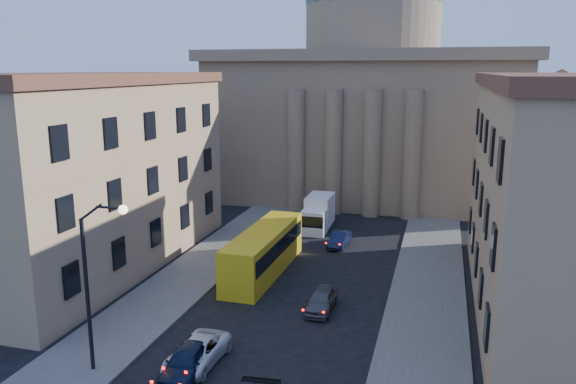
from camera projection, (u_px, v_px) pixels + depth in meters
name	position (u px, v px, depth m)	size (l,w,h in m)	color
sidewalk_left	(168.00, 293.00, 38.07)	(5.00, 60.00, 0.15)	#54524D
sidewalk_right	(425.00, 323.00, 33.64)	(5.00, 60.00, 0.15)	#54524D
church	(370.00, 95.00, 68.60)	(68.02, 28.76, 36.60)	#79634A
building_left	(87.00, 171.00, 42.48)	(11.60, 26.60, 14.70)	tan
street_lamp	(95.00, 274.00, 27.15)	(2.62, 0.44, 8.83)	black
car_left_near	(187.00, 361.00, 27.94)	(1.75, 4.36, 1.49)	#0E1933
car_left_mid	(197.00, 353.00, 28.92)	(2.18, 4.72, 1.31)	silver
car_right_far	(321.00, 300.00, 35.47)	(1.60, 3.98, 1.35)	#4B4B50
car_right_distant	(339.00, 239.00, 48.31)	(1.35, 3.86, 1.27)	black
city_bus	(264.00, 250.00, 41.85)	(2.93, 11.73, 3.29)	yellow
box_truck	(318.00, 214.00, 53.44)	(2.31, 5.71, 3.12)	white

